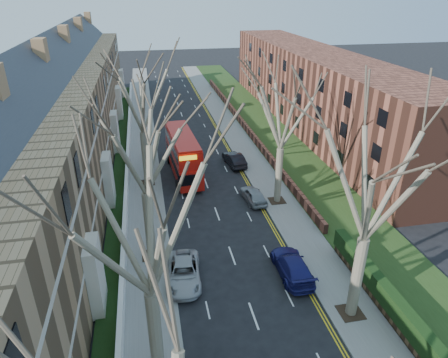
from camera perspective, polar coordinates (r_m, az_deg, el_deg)
pavement_left at (r=50.26m, az=-11.53°, el=4.85°), size 3.00×102.00×0.12m
pavement_right at (r=51.49m, az=1.97°, el=5.89°), size 3.00×102.00×0.12m
terrace_left at (r=41.77m, az=-22.60°, el=7.00°), size 9.70×78.00×13.60m
flats_right at (r=57.30m, az=12.61°, el=12.50°), size 13.97×54.00×10.00m
front_wall_left at (r=42.70m, az=-13.63°, el=1.60°), size 0.30×78.00×1.00m
grass_verge_right at (r=52.62m, az=6.78°, el=6.27°), size 6.00×102.00×0.06m
tree_left_mid at (r=16.25m, az=-11.54°, el=-4.64°), size 10.50×10.50×14.71m
tree_left_far at (r=25.51m, az=-11.83°, el=6.04°), size 10.15×10.15×14.22m
tree_left_dist at (r=36.97m, az=-12.09°, el=12.67°), size 10.50×10.50×14.71m
tree_right_mid at (r=21.05m, az=21.01°, el=1.41°), size 10.50×10.50×14.71m
tree_right_far at (r=33.08m, az=8.50°, el=10.86°), size 10.15×10.15×14.22m
double_decker_bus at (r=40.97m, az=-5.87°, el=3.37°), size 3.02×10.10×4.21m
car_left_far at (r=27.09m, az=-5.75°, el=-13.17°), size 2.59×4.88×1.31m
car_right_near at (r=27.82m, az=9.72°, el=-12.13°), size 2.01×4.85×1.40m
car_right_mid at (r=36.13m, az=4.21°, el=-2.28°), size 1.95×3.97×1.30m
car_right_far at (r=43.34m, az=1.47°, el=2.84°), size 2.03×4.41×1.40m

